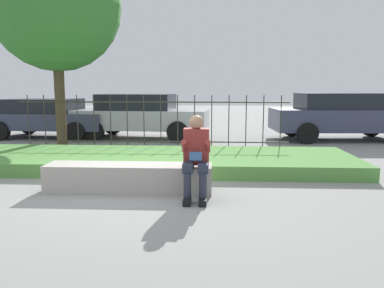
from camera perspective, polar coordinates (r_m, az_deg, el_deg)
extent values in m
plane|color=gray|center=(6.16, -11.15, -6.95)|extent=(60.00, 60.00, 0.00)
cube|color=#ADA89E|center=(6.07, -9.57, -5.06)|extent=(2.63, 0.53, 0.43)
cube|color=gray|center=(6.11, -9.53, -6.65)|extent=(2.53, 0.49, 0.08)
cube|color=black|center=(5.34, -0.75, -8.72)|extent=(0.11, 0.26, 0.09)
cylinder|color=#282D3D|center=(5.34, -0.71, -6.33)|extent=(0.11, 0.11, 0.34)
cube|color=#282D3D|center=(5.49, -0.57, -3.45)|extent=(0.15, 0.42, 0.13)
cube|color=black|center=(5.33, 1.64, -8.75)|extent=(0.11, 0.26, 0.09)
cylinder|color=#282D3D|center=(5.33, 1.66, -6.36)|extent=(0.11, 0.11, 0.34)
cube|color=#282D3D|center=(5.48, 1.73, -3.47)|extent=(0.15, 0.42, 0.13)
cube|color=maroon|center=(5.64, 0.68, -0.34)|extent=(0.38, 0.24, 0.54)
sphere|color=tan|center=(5.57, 0.67, 3.34)|extent=(0.21, 0.21, 0.21)
cylinder|color=maroon|center=(5.49, -1.18, -0.37)|extent=(0.08, 0.29, 0.24)
cylinder|color=maroon|center=(5.47, 2.39, -0.40)|extent=(0.08, 0.29, 0.24)
cube|color=#335689|center=(5.40, 0.56, -1.91)|extent=(0.18, 0.09, 0.13)
cube|color=#569342|center=(7.92, -7.86, -2.45)|extent=(8.79, 2.36, 0.26)
cylinder|color=#332D28|center=(9.49, -6.01, 0.38)|extent=(6.79, 0.03, 0.03)
cylinder|color=#332D28|center=(9.40, -6.11, 6.38)|extent=(6.79, 0.03, 0.03)
cylinder|color=#332D28|center=(10.42, -23.61, 2.86)|extent=(0.02, 0.02, 1.46)
cylinder|color=#332D28|center=(10.24, -21.48, 2.90)|extent=(0.02, 0.02, 1.46)
cylinder|color=#332D28|center=(10.07, -19.29, 2.93)|extent=(0.02, 0.02, 1.46)
cylinder|color=#332D28|center=(9.92, -17.02, 2.95)|extent=(0.02, 0.02, 1.46)
cylinder|color=#332D28|center=(9.78, -14.68, 2.97)|extent=(0.02, 0.02, 1.46)
cylinder|color=#332D28|center=(9.66, -12.28, 2.99)|extent=(0.02, 0.02, 1.46)
cylinder|color=#332D28|center=(9.56, -9.83, 3.00)|extent=(0.02, 0.02, 1.46)
cylinder|color=#332D28|center=(9.47, -7.32, 3.01)|extent=(0.02, 0.02, 1.46)
cylinder|color=#332D28|center=(9.40, -4.78, 3.01)|extent=(0.02, 0.02, 1.46)
cylinder|color=#332D28|center=(9.36, -2.20, 3.00)|extent=(0.02, 0.02, 1.46)
cylinder|color=#332D28|center=(9.33, 0.40, 2.99)|extent=(0.02, 0.02, 1.46)
cylinder|color=#332D28|center=(9.32, 3.01, 2.98)|extent=(0.02, 0.02, 1.46)
cylinder|color=#332D28|center=(9.33, 5.62, 2.95)|extent=(0.02, 0.02, 1.46)
cylinder|color=#332D28|center=(9.35, 8.22, 2.92)|extent=(0.02, 0.02, 1.46)
cylinder|color=#332D28|center=(9.40, 10.80, 2.89)|extent=(0.02, 0.02, 1.46)
cylinder|color=#332D28|center=(9.47, 13.34, 2.85)|extent=(0.02, 0.02, 1.46)
cube|color=#383D56|center=(13.31, -20.83, 3.38)|extent=(4.01, 1.93, 0.53)
cube|color=black|center=(13.35, -21.55, 5.46)|extent=(2.23, 1.65, 0.45)
cylinder|color=black|center=(12.04, -17.33, 1.80)|extent=(0.61, 0.22, 0.60)
cylinder|color=black|center=(13.66, -14.54, 2.67)|extent=(0.61, 0.22, 0.60)
cylinder|color=black|center=(13.17, -27.22, 1.79)|extent=(0.61, 0.22, 0.60)
cylinder|color=black|center=(14.67, -23.59, 2.61)|extent=(0.61, 0.22, 0.60)
cube|color=#383D56|center=(12.70, 21.90, 3.49)|extent=(4.39, 1.98, 0.67)
cube|color=black|center=(12.61, 21.31, 6.13)|extent=(2.44, 1.68, 0.49)
cylinder|color=black|center=(14.06, 25.62, 2.32)|extent=(0.64, 0.23, 0.63)
cylinder|color=black|center=(11.47, 17.17, 1.57)|extent=(0.64, 0.23, 0.63)
cylinder|color=black|center=(13.15, 14.99, 2.50)|extent=(0.64, 0.23, 0.63)
cube|color=#B7B7BC|center=(12.34, -7.58, 3.80)|extent=(4.36, 2.09, 0.61)
cube|color=black|center=(12.35, -8.40, 6.38)|extent=(2.44, 1.74, 0.50)
cylinder|color=black|center=(11.24, -2.21, 1.84)|extent=(0.66, 0.25, 0.65)
cylinder|color=black|center=(12.96, -0.93, 2.74)|extent=(0.66, 0.25, 0.65)
cylinder|color=black|center=(11.96, -14.74, 1.97)|extent=(0.66, 0.25, 0.65)
cylinder|color=black|center=(13.59, -11.98, 2.82)|extent=(0.66, 0.25, 0.65)
cylinder|color=#4C3D28|center=(10.68, -19.48, 6.87)|extent=(0.27, 0.27, 2.82)
sphere|color=#387A33|center=(10.89, -20.12, 19.24)|extent=(3.37, 3.37, 3.37)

